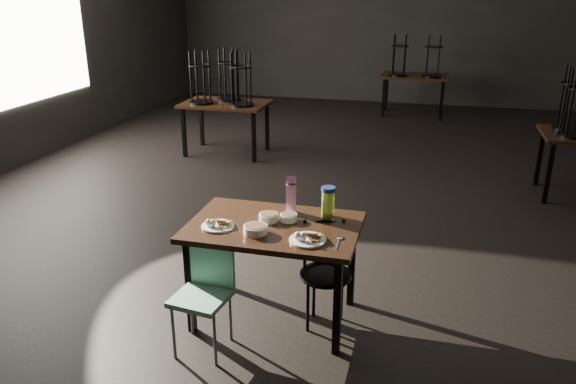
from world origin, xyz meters
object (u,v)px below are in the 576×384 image
(juice_carton, at_px, (291,196))
(water_bottle, at_px, (328,202))
(school_chair, at_px, (205,287))
(main_table, at_px, (274,235))
(bentwood_chair, at_px, (325,265))

(juice_carton, distance_m, water_bottle, 0.28)
(juice_carton, relative_size, water_bottle, 1.26)
(water_bottle, height_order, school_chair, water_bottle)
(main_table, bearing_deg, bentwood_chair, 6.81)
(water_bottle, relative_size, school_chair, 0.31)
(water_bottle, distance_m, bentwood_chair, 0.45)
(water_bottle, height_order, bentwood_chair, water_bottle)
(main_table, xyz_separation_m, water_bottle, (0.34, 0.24, 0.20))
(water_bottle, distance_m, school_chair, 1.06)
(juice_carton, height_order, water_bottle, juice_carton)
(water_bottle, xyz_separation_m, bentwood_chair, (0.02, -0.19, -0.41))
(juice_carton, height_order, school_chair, juice_carton)
(juice_carton, bearing_deg, water_bottle, 0.50)
(juice_carton, xyz_separation_m, school_chair, (-0.42, -0.68, -0.44))
(juice_carton, height_order, bentwood_chair, juice_carton)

